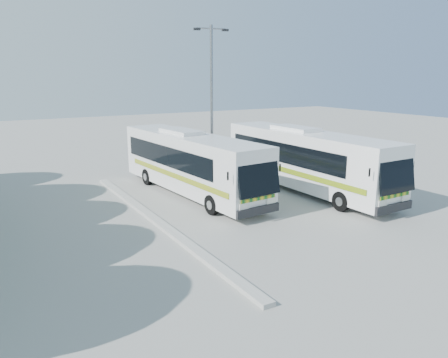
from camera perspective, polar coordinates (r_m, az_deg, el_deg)
ground at (r=17.68m, az=0.50°, el=-6.22°), size 100.00×100.00×0.00m
kerb_divider at (r=18.41m, az=-8.92°, el=-5.34°), size 0.40×16.00×0.15m
coach_main at (r=22.09m, az=-4.33°, el=2.23°), size 3.08×11.08×3.03m
coach_adjacent at (r=23.04m, az=10.69°, el=2.60°), size 2.56×11.23×3.10m
lamppost at (r=26.97m, az=-1.63°, el=11.15°), size 2.15×0.54×8.80m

